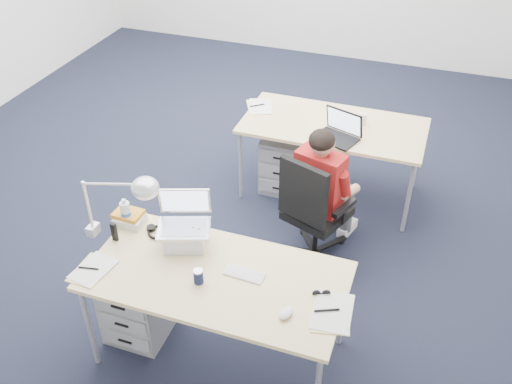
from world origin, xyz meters
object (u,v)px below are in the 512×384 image
desk_far (333,129)px  bear_figurine (196,236)px  silver_laptop (183,223)px  sunglasses (321,293)px  office_chair (314,231)px  dark_laptop (337,127)px  seated_person (326,189)px  water_bottle (126,213)px  desk_near (216,280)px  computer_mouse (286,313)px  cordless_phone (114,232)px  drawer_pedestal_far (286,160)px  can_koozie (198,276)px  desk_lamp (110,205)px  headphones (158,231)px  drawer_pedestal_near (141,298)px  far_cup (363,119)px  wireless_keyboard (245,274)px  book_stack (129,218)px

desk_far → bear_figurine: bear_figurine is taller
silver_laptop → sunglasses: size_ratio=3.25×
office_chair → dark_laptop: office_chair is taller
seated_person → water_bottle: bearing=-121.0°
desk_far → bear_figurine: bearing=-104.4°
desk_near → seated_person: size_ratio=1.37×
office_chair → computer_mouse: bearing=-62.8°
silver_laptop → cordless_phone: size_ratio=2.60×
drawer_pedestal_far → dark_laptop: 0.80m
can_koozie → desk_lamp: desk_lamp is taller
desk_far → bear_figurine: 1.93m
bear_figurine → cordless_phone: bear_figurine is taller
silver_laptop → headphones: size_ratio=1.86×
desk_far → drawer_pedestal_near: 2.25m
desk_lamp → office_chair: bearing=34.0°
computer_mouse → sunglasses: (0.15, 0.22, -0.01)m
silver_laptop → bear_figurine: size_ratio=2.45×
computer_mouse → far_cup: size_ratio=1.10×
office_chair → bear_figurine: (-0.57, -0.92, 0.52)m
sunglasses → water_bottle: bearing=150.4°
wireless_keyboard → bear_figurine: bear_figurine is taller
silver_laptop → bear_figurine: (0.08, 0.02, -0.10)m
water_bottle → desk_near: bearing=-17.8°
bear_figurine → drawer_pedestal_near: bearing=-134.9°
computer_mouse → cordless_phone: bearing=-176.5°
wireless_keyboard → computer_mouse: 0.41m
drawer_pedestal_far → water_bottle: 2.00m
drawer_pedestal_far → headphones: bearing=-100.9°
drawer_pedestal_near → dark_laptop: dark_laptop is taller
office_chair → silver_laptop: size_ratio=2.81×
drawer_pedestal_near → headphones: headphones is taller
office_chair → desk_lamp: 1.68m
desk_near → can_koozie: (-0.07, -0.09, 0.10)m
seated_person → bear_figurine: size_ratio=8.07×
desk_lamp → bear_figurine: bearing=3.9°
cordless_phone → desk_near: bearing=2.5°
cordless_phone → seated_person: bearing=55.5°
water_bottle → dark_laptop: dark_laptop is taller
book_stack → sunglasses: 1.42m
far_cup → wireless_keyboard: bearing=-98.8°
drawer_pedestal_near → desk_lamp: bearing=161.2°
book_stack → sunglasses: size_ratio=1.86×
office_chair → dark_laptop: (-0.02, 0.70, 0.57)m
drawer_pedestal_near → water_bottle: bearing=126.7°
computer_mouse → bear_figurine: size_ratio=0.74×
desk_near → headphones: bearing=155.3°
desk_near → computer_mouse: 0.53m
headphones → desk_far: bearing=80.9°
drawer_pedestal_near → book_stack: 0.57m
office_chair → desk_lamp: size_ratio=1.75×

